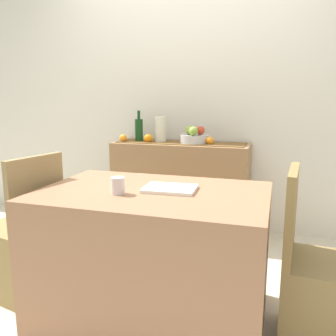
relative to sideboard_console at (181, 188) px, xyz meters
name	(u,v)px	position (x,y,z in m)	size (l,w,h in m)	color
ground_plane	(148,279)	(0.01, -0.92, -0.43)	(6.40, 6.40, 0.02)	beige
room_wall_rear	(190,85)	(0.01, 0.26, 0.93)	(6.40, 0.06, 2.70)	silver
sideboard_console	(181,188)	(0.00, 0.00, 0.00)	(1.21, 0.42, 0.84)	#946E48
table_runner	(181,143)	(0.00, 0.00, 0.42)	(1.14, 0.32, 0.01)	brown
fruit_bowl	(194,139)	(0.12, 0.00, 0.46)	(0.26, 0.26, 0.07)	silver
apple_right	(200,130)	(0.17, 0.00, 0.53)	(0.08, 0.08, 0.08)	#BF3C24
apple_front	(190,130)	(0.08, -0.01, 0.54)	(0.08, 0.08, 0.08)	#89AB3D
apple_rear	(193,131)	(0.13, -0.08, 0.54)	(0.08, 0.08, 0.08)	#86AE42
apple_center	(190,130)	(0.07, 0.06, 0.53)	(0.07, 0.07, 0.07)	#AC3D2B
wine_bottle	(139,130)	(-0.40, 0.00, 0.53)	(0.07, 0.07, 0.28)	#164119
ceramic_vase	(160,129)	(-0.19, 0.00, 0.53)	(0.10, 0.10, 0.23)	silver
orange_loose_end	(123,138)	(-0.52, -0.08, 0.45)	(0.07, 0.07, 0.07)	orange
orange_loose_near_bowl	(148,138)	(-0.29, -0.07, 0.46)	(0.08, 0.08, 0.08)	orange
orange_loose_mid	(210,141)	(0.27, -0.05, 0.45)	(0.07, 0.07, 0.07)	orange
dining_table	(153,254)	(0.20, -1.31, -0.05)	(1.23, 0.81, 0.74)	#9E6C4D
open_book	(170,189)	(0.28, -1.28, 0.33)	(0.28, 0.21, 0.02)	white
coffee_cup	(118,186)	(0.05, -1.43, 0.37)	(0.07, 0.07, 0.09)	silver
chair_near_window	(23,252)	(-0.68, -1.32, -0.15)	(0.48, 0.48, 0.90)	olive
chair_by_corner	(320,296)	(1.08, -1.31, -0.15)	(0.43, 0.43, 0.90)	olive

